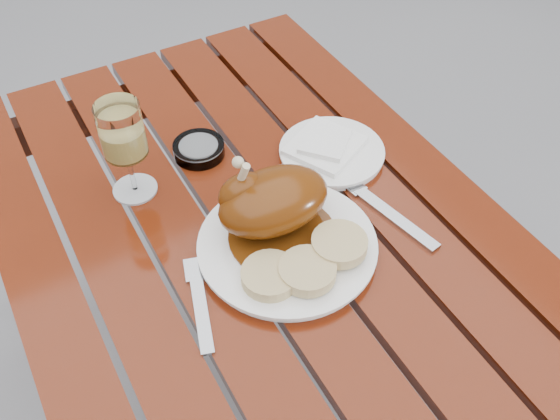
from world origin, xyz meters
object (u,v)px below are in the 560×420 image
at_px(table, 261,346).
at_px(ashtray, 199,149).
at_px(side_plate, 332,152).
at_px(wine_glass, 126,151).
at_px(dinner_plate, 287,246).

bearing_deg(table, ashtray, 91.36).
distance_m(side_plate, ashtray, 0.25).
height_order(wine_glass, ashtray, wine_glass).
bearing_deg(ashtray, dinner_plate, -84.36).
height_order(dinner_plate, side_plate, dinner_plate).
xyz_separation_m(dinner_plate, ashtray, (-0.03, 0.29, 0.00)).
relative_size(dinner_plate, side_plate, 1.47).
relative_size(table, side_plate, 6.01).
height_order(table, ashtray, ashtray).
xyz_separation_m(wine_glass, ashtray, (0.14, 0.03, -0.08)).
xyz_separation_m(wine_glass, side_plate, (0.36, -0.09, -0.09)).
xyz_separation_m(dinner_plate, wine_glass, (-0.17, 0.26, 0.08)).
bearing_deg(wine_glass, dinner_plate, -56.50).
relative_size(table, wine_glass, 6.42).
height_order(table, wine_glass, wine_glass).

